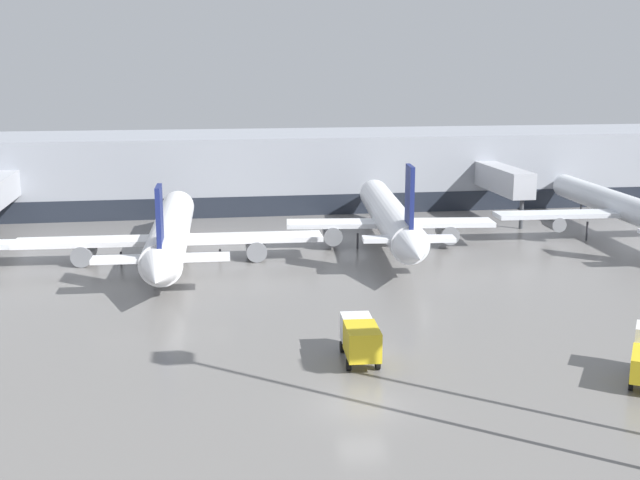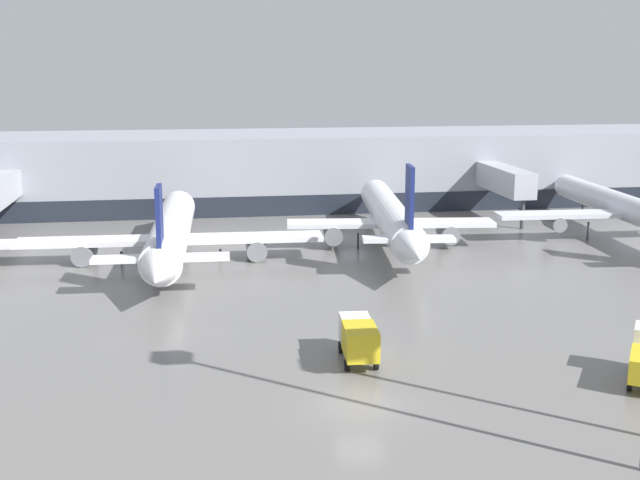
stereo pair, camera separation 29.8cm
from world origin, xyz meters
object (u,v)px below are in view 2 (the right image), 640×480
at_px(parked_jet_0, 628,209).
at_px(parked_jet_2, 171,234).
at_px(parked_jet_5, 391,218).
at_px(service_truck_0, 358,337).

height_order(parked_jet_0, parked_jet_2, parked_jet_0).
bearing_deg(parked_jet_2, parked_jet_5, -80.91).
xyz_separation_m(parked_jet_2, service_truck_0, (11.68, -27.18, -1.00)).
height_order(parked_jet_5, service_truck_0, parked_jet_5).
relative_size(parked_jet_0, service_truck_0, 7.43).
bearing_deg(parked_jet_2, parked_jet_0, -84.60).
xyz_separation_m(parked_jet_0, parked_jet_2, (-45.53, -2.65, -0.56)).
bearing_deg(service_truck_0, parked_jet_5, -13.68).
bearing_deg(parked_jet_0, service_truck_0, 134.18).
xyz_separation_m(parked_jet_5, service_truck_0, (-9.21, -29.75, -1.39)).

